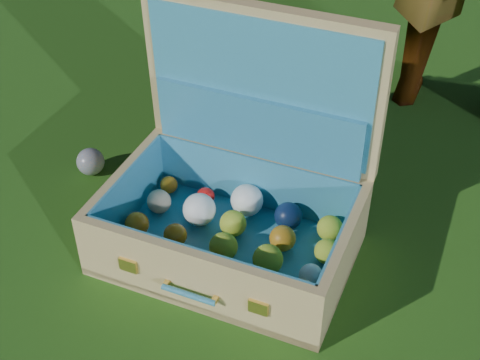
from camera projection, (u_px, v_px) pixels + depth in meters
ground at (232, 232)px, 1.73m from camera, size 60.00×60.00×0.00m
stray_ball at (90, 162)px, 1.91m from camera, size 0.08×0.08×0.08m
suitcase at (241, 189)px, 1.62m from camera, size 0.61×0.47×0.58m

